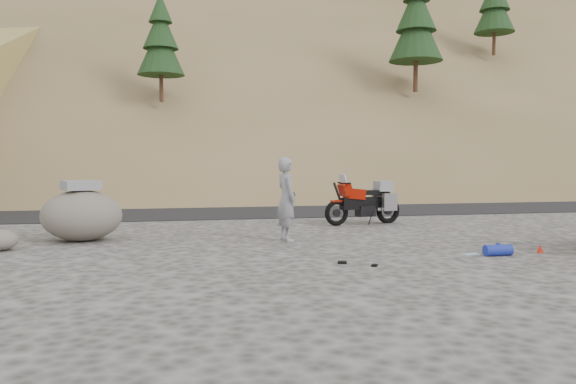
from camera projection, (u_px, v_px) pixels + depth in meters
The scene contains 12 objects.
ground at pixel (357, 246), 11.15m from camera, with size 140.00×140.00×0.00m, color #3C3937.
road at pixel (275, 208), 19.95m from camera, with size 120.00×7.00×0.05m, color black.
hillside at pixel (211, 56), 50.49m from camera, with size 120.00×73.00×46.72m.
motorcycle at pixel (367, 202), 14.99m from camera, with size 2.28×0.97×1.38m.
man at pixel (286, 241), 11.93m from camera, with size 0.65×0.43×1.78m, color gray.
boulder at pixel (82, 215), 11.89m from camera, with size 1.94×1.75×1.26m.
gear_blue_mat at pixel (498, 250), 10.05m from camera, with size 0.20×0.20×0.51m, color navy.
gear_bottle at pixel (498, 248), 10.32m from camera, with size 0.07×0.07×0.19m, color navy.
gear_funnel at pixel (540, 248), 10.38m from camera, with size 0.12×0.12×0.16m, color red.
gear_glove_a at pixel (342, 262), 9.30m from camera, with size 0.15×0.10×0.04m, color black.
gear_glove_b at pixel (375, 265), 9.05m from camera, with size 0.11×0.08×0.04m, color black.
gear_blue_cloth at pixel (472, 254), 10.20m from camera, with size 0.26×0.19×0.01m, color #96C3E8.
Camera 1 is at (-3.58, -10.57, 1.71)m, focal length 35.00 mm.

